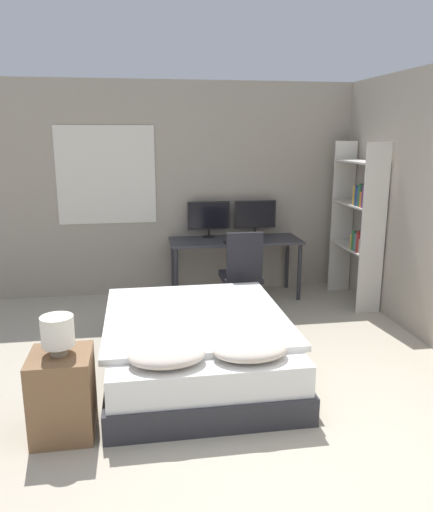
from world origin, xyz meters
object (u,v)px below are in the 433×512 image
at_px(bed, 197,346).
at_px(bedside_lamp, 58,332).
at_px(nightstand, 63,394).
at_px(office_chair, 242,282).
at_px(desk, 235,246).
at_px(bookshelf, 361,217).
at_px(monitor_left, 209,217).
at_px(monitor_right, 255,216).
at_px(keyboard, 238,242).
at_px(computer_mouse, 260,241).

xyz_separation_m(bed, bedside_lamp, (-1.03, -0.75, 0.51)).
relative_size(nightstand, office_chair, 0.59).
height_order(desk, bookshelf, bookshelf).
distance_m(bedside_lamp, monitor_left, 3.36).
xyz_separation_m(nightstand, bedside_lamp, (0.00, 0.00, 0.46)).
distance_m(bed, monitor_right, 2.60).
xyz_separation_m(nightstand, keyboard, (1.77, 2.59, 0.46)).
relative_size(bed, monitor_right, 3.64).
bearing_deg(bed, bedside_lamp, -143.80).
bearing_deg(nightstand, bookshelf, 35.65).
xyz_separation_m(bed, computer_mouse, (1.01, 1.84, 0.51)).
bearing_deg(monitor_right, bed, -114.87).
height_order(bedside_lamp, monitor_right, monitor_right).
height_order(monitor_left, computer_mouse, monitor_left).
relative_size(monitor_right, computer_mouse, 7.81).
xyz_separation_m(keyboard, bookshelf, (1.43, -0.29, 0.32)).
bearing_deg(bedside_lamp, bed, 36.20).
xyz_separation_m(bed, keyboard, (0.74, 1.84, 0.50)).
bearing_deg(bedside_lamp, monitor_right, 55.40).
xyz_separation_m(bedside_lamp, monitor_right, (2.08, 3.01, 0.25)).
height_order(monitor_left, office_chair, monitor_left).
bearing_deg(keyboard, nightstand, -124.34).
bearing_deg(bookshelf, desk, 160.72).
bearing_deg(bookshelf, monitor_left, 157.74).
relative_size(nightstand, bedside_lamp, 2.19).
bearing_deg(bookshelf, office_chair, -171.77).
bearing_deg(desk, keyboard, -90.00).
height_order(bed, computer_mouse, computer_mouse).
bearing_deg(bed, nightstand, -143.80).
xyz_separation_m(nightstand, bookshelf, (3.20, 2.30, 0.79)).
bearing_deg(desk, monitor_right, 34.56).
height_order(monitor_right, keyboard, monitor_right).
height_order(nightstand, bookshelf, bookshelf).
bearing_deg(nightstand, keyboard, 55.66).
distance_m(bed, bedside_lamp, 1.37).
height_order(monitor_right, computer_mouse, monitor_right).
distance_m(office_chair, bookshelf, 1.66).
distance_m(monitor_right, computer_mouse, 0.49).
relative_size(bedside_lamp, office_chair, 0.27).
bearing_deg(office_chair, bed, -116.99).
distance_m(bedside_lamp, desk, 3.31).
distance_m(monitor_left, computer_mouse, 0.75).
bearing_deg(computer_mouse, bed, -118.75).
distance_m(monitor_right, keyboard, 0.58).
bearing_deg(desk, office_chair, -95.13).
height_order(nightstand, computer_mouse, computer_mouse).
relative_size(bed, desk, 1.21).
distance_m(desk, office_chair, 0.77).
bearing_deg(monitor_left, bed, -100.94).
height_order(office_chair, bookshelf, bookshelf).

